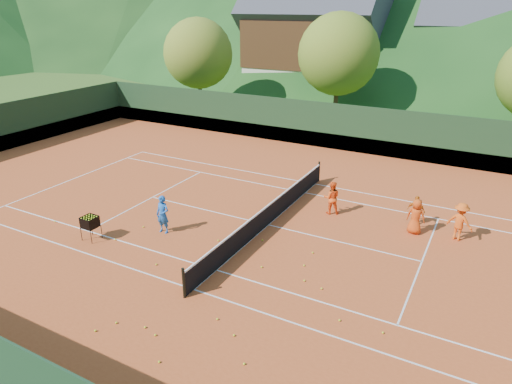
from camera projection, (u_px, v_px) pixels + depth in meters
The scene contains 38 objects.
ground at pixel (268, 225), 19.70m from camera, with size 400.00×400.00×0.00m, color #2E4C17.
clay_court at pixel (268, 225), 19.70m from camera, with size 40.00×24.00×0.02m, color #B1461C.
coach at pixel (163, 215), 18.76m from camera, with size 0.59×0.39×1.62m, color #1B5AB2.
student_a at pixel (332, 198), 20.51m from camera, with size 0.74×0.58×1.53m, color #FE5516.
student_b at pixel (416, 210), 19.51m from camera, with size 0.76×0.32×1.30m, color orange.
student_c at pixel (416, 216), 18.71m from camera, with size 0.74×0.48×1.51m, color #CB4412.
student_d at pixel (460, 222), 18.18m from camera, with size 1.03×0.59×1.59m, color #E65614.
tennis_ball_0 at pixel (313, 253), 17.42m from camera, with size 0.07×0.07×0.07m, color #C2D723.
tennis_ball_1 at pixel (244, 364), 12.04m from camera, with size 0.07×0.07×0.07m, color #C2D723.
tennis_ball_2 at pixel (143, 227), 19.44m from camera, with size 0.07×0.07×0.07m, color #C2D723.
tennis_ball_3 at pixel (383, 333), 13.18m from camera, with size 0.07×0.07×0.07m, color #C2D723.
tennis_ball_4 at pixel (262, 240), 18.33m from camera, with size 0.07×0.07×0.07m, color #C2D723.
tennis_ball_5 at pixel (234, 335), 13.08m from camera, with size 0.07×0.07×0.07m, color #C2D723.
tennis_ball_6 at pixel (218, 240), 18.32m from camera, with size 0.07×0.07×0.07m, color #C2D723.
tennis_ball_7 at pixel (262, 267), 16.47m from camera, with size 0.07×0.07×0.07m, color #C2D723.
tennis_ball_8 at pixel (95, 331), 13.26m from camera, with size 0.07×0.07×0.07m, color #C2D723.
tennis_ball_9 at pixel (156, 264), 16.63m from camera, with size 0.07×0.07×0.07m, color #C2D723.
tennis_ball_10 at pixel (217, 319), 13.75m from camera, with size 0.07×0.07×0.07m, color #C2D723.
tennis_ball_11 at pixel (55, 221), 19.92m from camera, with size 0.07×0.07×0.07m, color #C2D723.
tennis_ball_12 at pixel (234, 247), 17.79m from camera, with size 0.07×0.07×0.07m, color #C2D723.
tennis_ball_14 at pixel (221, 255), 17.24m from camera, with size 0.07×0.07×0.07m, color #C2D723.
tennis_ball_15 at pixel (159, 362), 12.11m from camera, with size 0.07×0.07×0.07m, color #C2D723.
tennis_ball_16 at pixel (304, 265), 16.57m from camera, with size 0.07×0.07×0.07m, color #C2D723.
tennis_ball_17 at pixel (155, 335), 13.09m from camera, with size 0.07×0.07×0.07m, color #C2D723.
tennis_ball_18 at pixel (322, 288), 15.23m from camera, with size 0.07×0.07×0.07m, color #C2D723.
tennis_ball_19 at pixel (340, 320), 13.70m from camera, with size 0.07×0.07×0.07m, color #C2D723.
tennis_ball_20 at pixel (304, 281), 15.66m from camera, with size 0.07×0.07×0.07m, color #C2D723.
tennis_ball_21 at pixel (116, 323), 13.59m from camera, with size 0.07×0.07×0.07m, color #C2D723.
tennis_ball_22 at pixel (115, 239), 18.40m from camera, with size 0.07×0.07×0.07m, color #C2D723.
tennis_ball_24 at pixel (145, 327), 13.40m from camera, with size 0.07×0.07×0.07m, color #C2D723.
court_lines at pixel (268, 225), 19.69m from camera, with size 23.83×11.03×0.00m.
tennis_net at pixel (268, 214), 19.50m from camera, with size 0.10×12.07×1.10m.
perimeter_fence at pixel (268, 198), 19.22m from camera, with size 40.40×24.24×3.00m.
ball_hopper at pixel (90, 223), 18.22m from camera, with size 0.57×0.57×1.00m.
chalet_left at pixel (315, 38), 46.33m from camera, with size 13.80×9.93×12.92m.
chalet_mid at pixel (489, 48), 42.81m from camera, with size 12.65×8.82×11.45m.
tree_a at pixel (198, 54), 39.50m from camera, with size 6.00×6.00×7.88m.
tree_b at pixel (339, 54), 35.74m from camera, with size 6.40×6.40×8.40m.
Camera 1 is at (7.92, -15.79, 8.86)m, focal length 32.00 mm.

